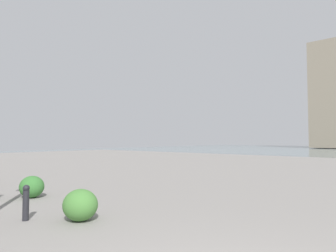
% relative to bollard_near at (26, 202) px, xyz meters
% --- Properties ---
extents(bollard_near, '(0.13, 0.13, 0.70)m').
position_rel_bollard_near_xyz_m(bollard_near, '(0.00, 0.00, 0.00)').
color(bollard_near, '#232328').
rests_on(bollard_near, ground).
extents(shrub_round, '(0.70, 0.63, 0.59)m').
position_rel_bollard_near_xyz_m(shrub_round, '(2.13, -1.10, -0.07)').
color(shrub_round, '#387533').
rests_on(shrub_round, ground).
extents(shrub_wide, '(0.72, 0.65, 0.61)m').
position_rel_bollard_near_xyz_m(shrub_wide, '(-0.84, -0.68, -0.06)').
color(shrub_wide, '#477F38').
rests_on(shrub_wide, ground).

